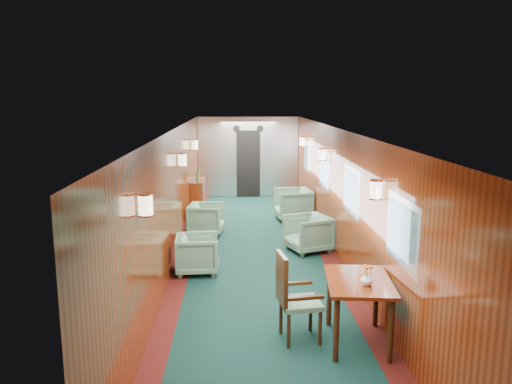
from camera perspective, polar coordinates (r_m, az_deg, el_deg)
The scene contains 12 objects.
room at distance 9.03m, azimuth 0.16°, elevation 2.32°, with size 12.00×12.10×2.40m.
bulkhead at distance 14.95m, azimuth -0.89°, elevation 3.97°, with size 2.98×0.17×2.39m.
windows_right at distance 9.49m, azimuth 9.11°, elevation 1.47°, with size 0.02×8.60×0.80m.
wall_sconces at distance 9.57m, azimuth 0.01°, elevation 3.74°, with size 2.97×7.97×0.25m.
dining_table at distance 6.24m, azimuth 11.65°, elevation -10.91°, with size 0.87×1.16×0.81m.
side_chair at distance 6.23m, azimuth 4.14°, elevation -11.53°, with size 0.56×0.58×1.11m.
credenza at distance 12.68m, azimuth -6.63°, elevation -0.61°, with size 0.32×1.03×1.20m.
flower_vase at distance 6.02m, azimuth 12.57°, elevation -9.70°, with size 0.14×0.14×0.15m, color beige.
armchair_left_near at distance 8.65m, azimuth -6.69°, elevation -7.03°, with size 0.70×0.73×0.66m, color #22503E.
armchair_left_far at distance 11.00m, azimuth -5.70°, elevation -3.06°, with size 0.73×0.75×0.68m, color #22503E.
armchair_right_near at distance 9.79m, azimuth 5.95°, elevation -4.73°, with size 0.76×0.78×0.71m, color #22503E.
armchair_right_far at distance 12.22m, azimuth 4.25°, elevation -1.42°, with size 0.82×0.85×0.77m, color #22503E.
Camera 1 is at (-0.42, -8.92, 2.97)m, focal length 35.00 mm.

